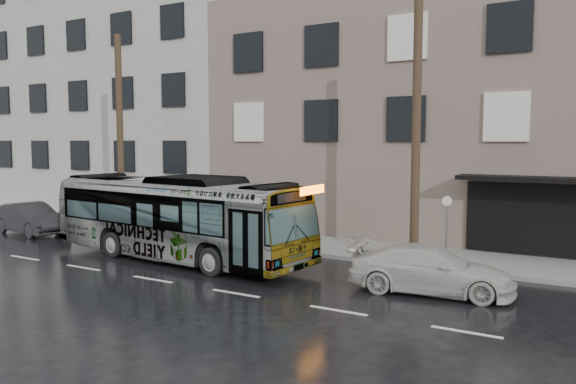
% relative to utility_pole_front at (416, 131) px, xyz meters
% --- Properties ---
extents(ground, '(120.00, 120.00, 0.00)m').
position_rel_utility_pole_front_xyz_m(ground, '(-6.50, -3.30, -4.65)').
color(ground, black).
rests_on(ground, ground).
extents(sidewalk, '(90.00, 3.60, 0.15)m').
position_rel_utility_pole_front_xyz_m(sidewalk, '(-6.50, 1.60, -4.58)').
color(sidewalk, gray).
rests_on(sidewalk, ground).
extents(building_taupe, '(20.00, 12.00, 11.00)m').
position_rel_utility_pole_front_xyz_m(building_taupe, '(-1.50, 9.40, 0.85)').
color(building_taupe, '#7C695F').
rests_on(building_taupe, ground).
extents(building_grey, '(26.00, 15.00, 16.00)m').
position_rel_utility_pole_front_xyz_m(building_grey, '(-24.50, 10.90, 3.35)').
color(building_grey, beige).
rests_on(building_grey, ground).
extents(utility_pole_front, '(0.30, 0.30, 9.00)m').
position_rel_utility_pole_front_xyz_m(utility_pole_front, '(0.00, 0.00, 0.00)').
color(utility_pole_front, '#473623').
rests_on(utility_pole_front, sidewalk).
extents(utility_pole_rear, '(0.30, 0.30, 9.00)m').
position_rel_utility_pole_front_xyz_m(utility_pole_rear, '(-14.00, 0.00, 0.00)').
color(utility_pole_rear, '#473623').
rests_on(utility_pole_rear, sidewalk).
extents(sign_post, '(0.06, 0.06, 2.40)m').
position_rel_utility_pole_front_xyz_m(sign_post, '(1.10, 0.00, -3.30)').
color(sign_post, slate).
rests_on(sign_post, sidewalk).
extents(bus, '(11.24, 3.70, 3.07)m').
position_rel_utility_pole_front_xyz_m(bus, '(-7.94, -3.09, -3.11)').
color(bus, '#B2B2B2').
rests_on(bus, ground).
extents(white_sedan, '(4.81, 2.45, 1.34)m').
position_rel_utility_pole_front_xyz_m(white_sedan, '(1.43, -2.90, -3.98)').
color(white_sedan, '#BAB7B1').
rests_on(white_sedan, ground).
extents(dark_sedan, '(4.56, 2.11, 1.45)m').
position_rel_utility_pole_front_xyz_m(dark_sedan, '(-17.56, -2.29, -3.93)').
color(dark_sedan, black).
rests_on(dark_sedan, ground).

